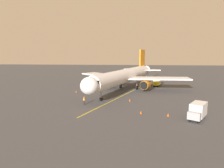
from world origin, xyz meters
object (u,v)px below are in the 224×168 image
at_px(safety_cone_wing_port, 130,100).
at_px(safety_cone_wing_starboard, 141,112).
at_px(safety_cone_nose_right, 168,115).
at_px(airplane, 125,76).
at_px(ground_crew_marshaller, 84,101).
at_px(safety_cone_nose_left, 76,91).
at_px(box_truck_portside, 157,81).
at_px(box_truck_near_nose, 198,111).

bearing_deg(safety_cone_wing_port, safety_cone_wing_starboard, 101.94).
relative_size(safety_cone_nose_right, safety_cone_wing_port, 1.00).
height_order(airplane, safety_cone_nose_right, airplane).
distance_m(safety_cone_nose_right, safety_cone_wing_port, 11.94).
relative_size(safety_cone_nose_right, safety_cone_wing_starboard, 1.00).
relative_size(safety_cone_wing_port, safety_cone_wing_starboard, 1.00).
xyz_separation_m(safety_cone_nose_right, safety_cone_wing_starboard, (4.50, -1.04, 0.00)).
bearing_deg(airplane, ground_crew_marshaller, 63.90).
distance_m(airplane, ground_crew_marshaller, 18.58).
bearing_deg(safety_cone_wing_port, safety_cone_nose_left, -31.32).
xyz_separation_m(ground_crew_marshaller, safety_cone_nose_left, (4.89, -12.38, -0.61)).
bearing_deg(box_truck_portside, airplane, 40.52).
distance_m(airplane, safety_cone_wing_port, 13.33).
relative_size(ground_crew_marshaller, safety_cone_nose_right, 3.11).
distance_m(safety_cone_wing_port, safety_cone_wing_starboard, 9.23).
bearing_deg(airplane, safety_cone_wing_port, 95.83).
distance_m(box_truck_portside, safety_cone_nose_left, 26.32).
relative_size(box_truck_portside, safety_cone_nose_right, 9.02).
bearing_deg(safety_cone_nose_left, box_truck_near_nose, 141.66).
height_order(airplane, safety_cone_wing_port, airplane).
bearing_deg(ground_crew_marshaller, airplane, -116.10).
bearing_deg(safety_cone_wing_port, safety_cone_nose_right, 122.49).
height_order(ground_crew_marshaller, box_truck_near_nose, box_truck_near_nose).
distance_m(ground_crew_marshaller, safety_cone_wing_port, 10.09).
relative_size(airplane, box_truck_near_nose, 7.84).
bearing_deg(safety_cone_wing_starboard, safety_cone_wing_port, -78.06).
xyz_separation_m(safety_cone_nose_left, safety_cone_wing_starboard, (-16.16, 17.70, 0.00)).
height_order(airplane, box_truck_portside, airplane).
height_order(safety_cone_nose_right, safety_cone_wing_starboard, same).
xyz_separation_m(ground_crew_marshaller, safety_cone_wing_starboard, (-11.27, 5.31, -0.61)).
height_order(box_truck_portside, safety_cone_wing_port, box_truck_portside).
relative_size(ground_crew_marshaller, box_truck_portside, 0.34).
relative_size(safety_cone_nose_left, safety_cone_wing_port, 1.00).
height_order(safety_cone_nose_left, safety_cone_nose_right, same).
distance_m(airplane, safety_cone_nose_right, 24.36).
height_order(airplane, ground_crew_marshaller, airplane).
relative_size(airplane, box_truck_portside, 7.80).
distance_m(box_truck_portside, safety_cone_wing_port, 23.12).
xyz_separation_m(box_truck_portside, safety_cone_wing_port, (8.78, 21.35, -1.11)).
bearing_deg(ground_crew_marshaller, box_truck_portside, -125.89).
bearing_deg(safety_cone_nose_left, ground_crew_marshaller, 111.55).
bearing_deg(ground_crew_marshaller, box_truck_near_nose, 159.74).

